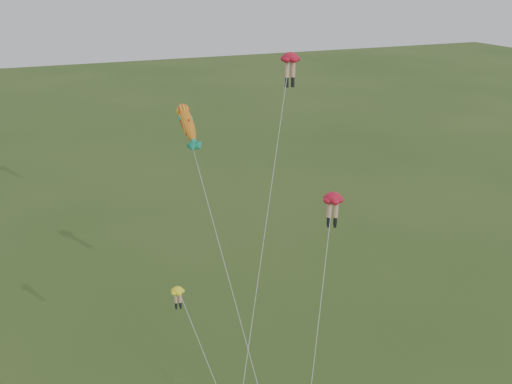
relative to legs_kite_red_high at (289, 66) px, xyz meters
name	(u,v)px	position (x,y,z in m)	size (l,w,h in m)	color
legs_kite_red_high	(289,66)	(0.00, 0.00, 0.00)	(10.17, 14.11, 19.92)	red
legs_kite_red_mid	(332,206)	(-1.29, -8.93, -6.72)	(6.28, 8.22, 13.06)	red
legs_kite_yellow	(183,305)	(-10.35, -8.27, -11.69)	(2.32, 9.53, 8.20)	#FFF620
fish_kite	(188,125)	(-7.81, -1.68, -2.96)	(1.31, 15.24, 17.48)	gold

